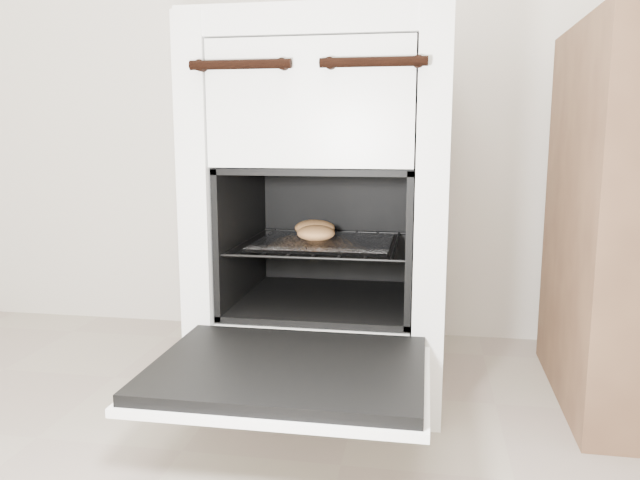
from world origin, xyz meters
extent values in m
cube|color=white|center=(-0.10, 1.18, 0.46)|extent=(0.59, 0.63, 0.91)
cylinder|color=black|center=(-0.24, 0.85, 0.79)|extent=(0.22, 0.02, 0.02)
cylinder|color=black|center=(0.04, 0.85, 0.79)|extent=(0.22, 0.02, 0.02)
cube|color=black|center=(-0.10, 0.67, 0.21)|extent=(0.52, 0.40, 0.02)
cube|color=white|center=(-0.10, 0.67, 0.19)|extent=(0.54, 0.42, 0.02)
cylinder|color=black|center=(-0.31, 1.10, 0.37)|extent=(0.01, 0.42, 0.01)
cylinder|color=black|center=(0.11, 1.10, 0.37)|extent=(0.01, 0.42, 0.01)
cylinder|color=black|center=(-0.10, 0.91, 0.37)|extent=(0.43, 0.01, 0.01)
cylinder|color=black|center=(-0.10, 1.30, 0.37)|extent=(0.43, 0.01, 0.01)
cylinder|color=black|center=(-0.28, 1.10, 0.37)|extent=(0.01, 0.40, 0.01)
cylinder|color=black|center=(-0.22, 1.10, 0.37)|extent=(0.01, 0.40, 0.01)
cylinder|color=black|center=(-0.16, 1.10, 0.37)|extent=(0.01, 0.40, 0.01)
cylinder|color=black|center=(-0.10, 1.10, 0.37)|extent=(0.01, 0.40, 0.01)
cylinder|color=black|center=(-0.04, 1.10, 0.37)|extent=(0.01, 0.40, 0.01)
cylinder|color=black|center=(0.02, 1.10, 0.37)|extent=(0.01, 0.40, 0.01)
cylinder|color=black|center=(0.08, 1.10, 0.37)|extent=(0.01, 0.40, 0.01)
cube|color=white|center=(-0.10, 1.08, 0.38)|extent=(0.34, 0.30, 0.01)
ellipsoid|color=tan|center=(-0.14, 1.15, 0.41)|extent=(0.11, 0.11, 0.04)
ellipsoid|color=tan|center=(-0.13, 1.15, 0.41)|extent=(0.11, 0.11, 0.04)
ellipsoid|color=tan|center=(-0.13, 1.15, 0.40)|extent=(0.13, 0.13, 0.04)
ellipsoid|color=tan|center=(-0.12, 1.08, 0.40)|extent=(0.13, 0.13, 0.04)
camera|label=1|loc=(0.15, -0.44, 0.65)|focal=35.00mm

